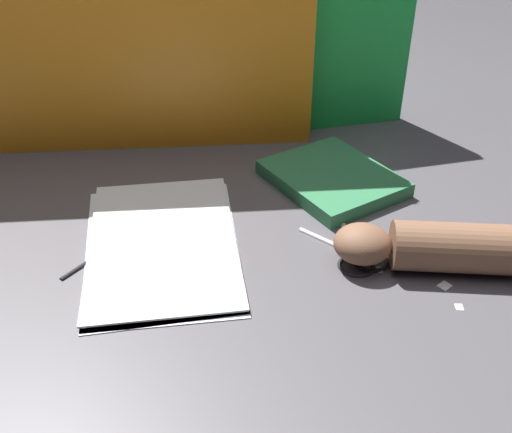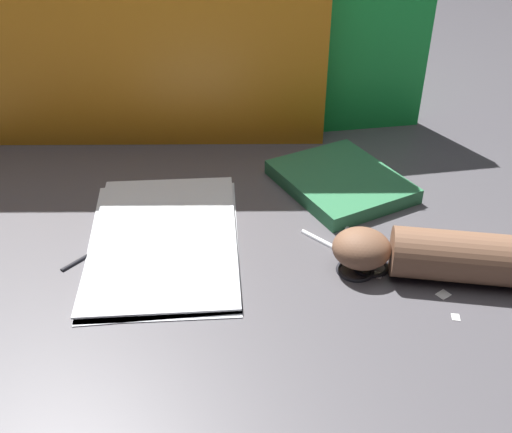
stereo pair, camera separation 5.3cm
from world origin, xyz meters
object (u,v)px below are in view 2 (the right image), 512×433
object	(u,v)px
scissors	(356,258)
hand_forearm	(448,256)
book_closed	(341,181)
paper_stack	(164,240)

from	to	relation	value
scissors	hand_forearm	size ratio (longest dim) A/B	0.51
book_closed	scissors	distance (m)	0.21
scissors	hand_forearm	world-z (taller)	hand_forearm
scissors	hand_forearm	xyz separation A→B (m)	(0.12, -0.05, 0.03)
paper_stack	book_closed	world-z (taller)	book_closed
paper_stack	scissors	bearing A→B (deg)	-17.46
paper_stack	hand_forearm	world-z (taller)	hand_forearm
scissors	hand_forearm	distance (m)	0.13
book_closed	scissors	world-z (taller)	book_closed
hand_forearm	paper_stack	bearing A→B (deg)	160.36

